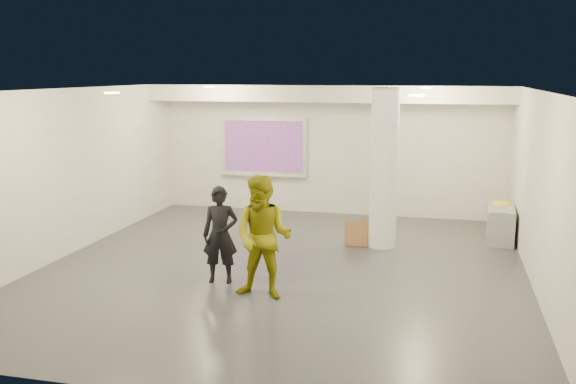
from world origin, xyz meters
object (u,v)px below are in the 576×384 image
(credenza, at_px, (501,224))
(man, at_px, (263,237))
(woman, at_px, (220,235))
(column, at_px, (384,169))
(projection_screen, at_px, (263,147))

(credenza, bearing_deg, man, -127.85)
(woman, distance_m, man, 1.01)
(column, relative_size, projection_screen, 1.43)
(column, distance_m, man, 3.57)
(column, relative_size, credenza, 2.54)
(man, bearing_deg, credenza, 51.75)
(projection_screen, relative_size, woman, 1.37)
(column, xyz_separation_m, projection_screen, (-3.10, 2.65, 0.03))
(column, xyz_separation_m, man, (-1.42, -3.22, -0.59))
(man, bearing_deg, column, 68.86)
(projection_screen, bearing_deg, man, -74.04)
(projection_screen, xyz_separation_m, woman, (0.83, -5.35, -0.76))
(column, distance_m, woman, 3.60)
(credenza, xyz_separation_m, woman, (-4.49, -3.68, 0.42))
(woman, bearing_deg, man, -41.96)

